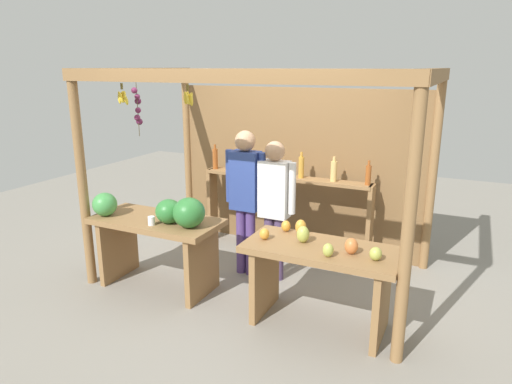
% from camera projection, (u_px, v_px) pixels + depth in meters
% --- Properties ---
extents(ground_plane, '(12.00, 12.00, 0.00)m').
position_uv_depth(ground_plane, '(263.00, 274.00, 5.26)').
color(ground_plane, gray).
rests_on(ground_plane, ground).
extents(market_stall, '(3.40, 2.08, 2.30)m').
position_uv_depth(market_stall, '(280.00, 153.00, 5.32)').
color(market_stall, olive).
rests_on(market_stall, ground).
extents(fruit_counter_left, '(1.42, 0.65, 1.07)m').
position_uv_depth(fruit_counter_left, '(159.00, 227.00, 4.76)').
color(fruit_counter_left, olive).
rests_on(fruit_counter_left, ground).
extents(fruit_counter_right, '(1.38, 0.64, 0.92)m').
position_uv_depth(fruit_counter_right, '(320.00, 267.00, 4.09)').
color(fruit_counter_right, olive).
rests_on(fruit_counter_right, ground).
extents(bottle_shelf_unit, '(2.18, 0.22, 1.33)m').
position_uv_depth(bottle_shelf_unit, '(284.00, 192.00, 5.72)').
color(bottle_shelf_unit, olive).
rests_on(bottle_shelf_unit, ground).
extents(vendor_man, '(0.48, 0.22, 1.65)m').
position_uv_depth(vendor_man, '(245.00, 190.00, 5.04)').
color(vendor_man, '#50387A').
rests_on(vendor_man, ground).
extents(vendor_woman, '(0.48, 0.21, 1.56)m').
position_uv_depth(vendor_woman, '(274.00, 199.00, 4.93)').
color(vendor_woman, '#4D3A60').
rests_on(vendor_woman, ground).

